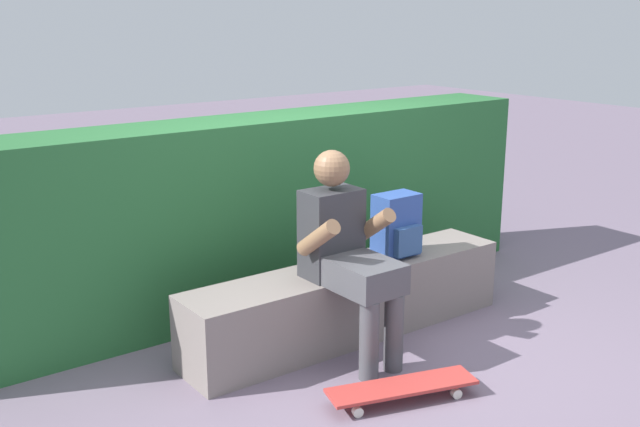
{
  "coord_description": "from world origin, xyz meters",
  "views": [
    {
      "loc": [
        -2.75,
        -3.01,
        1.97
      ],
      "look_at": [
        -0.24,
        0.37,
        0.83
      ],
      "focal_mm": 42.31,
      "sensor_mm": 36.0,
      "label": 1
    }
  ],
  "objects": [
    {
      "name": "person_skater",
      "position": [
        -0.19,
        0.19,
        0.65
      ],
      "size": [
        0.49,
        0.62,
        1.2
      ],
      "color": "#333338",
      "rests_on": "ground"
    },
    {
      "name": "bench_main",
      "position": [
        0.0,
        0.39,
        0.23
      ],
      "size": [
        2.22,
        0.42,
        0.45
      ],
      "color": "gray",
      "rests_on": "ground"
    },
    {
      "name": "backpack_on_bench",
      "position": [
        0.38,
        0.38,
        0.65
      ],
      "size": [
        0.28,
        0.23,
        0.4
      ],
      "color": "#2D4C99",
      "rests_on": "bench_main"
    },
    {
      "name": "hedge_row",
      "position": [
        -0.1,
        1.23,
        0.64
      ],
      "size": [
        4.38,
        0.54,
        1.29
      ],
      "color": "#276332",
      "rests_on": "ground"
    },
    {
      "name": "ground_plane",
      "position": [
        0.0,
        0.0,
        0.0
      ],
      "size": [
        24.0,
        24.0,
        0.0
      ],
      "primitive_type": "plane",
      "color": "slate"
    },
    {
      "name": "skateboard_near_person",
      "position": [
        -0.29,
        -0.42,
        0.07
      ],
      "size": [
        0.82,
        0.43,
        0.09
      ],
      "color": "#BC3833",
      "rests_on": "ground"
    }
  ]
}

